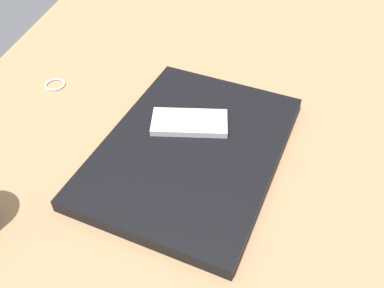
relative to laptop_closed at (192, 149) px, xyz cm
name	(u,v)px	position (x,y,z in cm)	size (l,w,h in cm)	color
desk_surface	(191,137)	(5.07, 1.24, -2.49)	(120.00, 80.00, 3.00)	#9E7751
laptop_closed	(192,149)	(0.00, 0.00, 0.00)	(33.20, 24.14, 1.97)	black
cell_phone_on_laptop	(191,122)	(4.02, 1.08, 1.50)	(7.33, 12.02, 1.09)	silver
key_ring	(55,85)	(11.59, 27.06, -0.81)	(3.54, 3.54, 0.36)	silver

